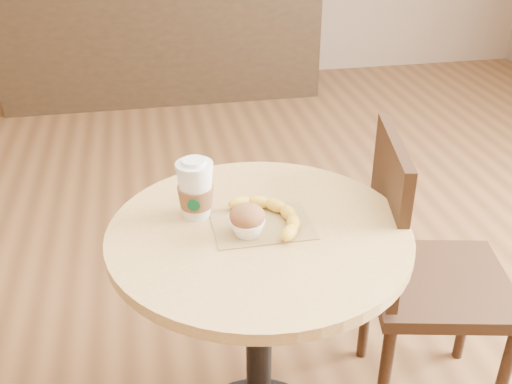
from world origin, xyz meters
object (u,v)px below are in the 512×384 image
Objects in this scene: muffin at (247,220)px; banana at (268,217)px; coffee_cup at (196,191)px; cafe_table at (259,296)px; chair_right at (420,269)px.

banana is (0.06, 0.04, -0.02)m from muffin.
coffee_cup reaches higher than muffin.
coffee_cup is at bearing 131.17° from banana.
muffin is (0.11, -0.11, -0.03)m from coffee_cup.
chair_right is (0.49, 0.09, -0.05)m from cafe_table.
muffin is 0.39× the size of banana.
banana reaches higher than cafe_table.
chair_right is at bearing -15.72° from banana.
banana is at bearing 110.77° from chair_right.
chair_right is 4.09× the size of banana.
muffin is at bearing -148.37° from cafe_table.
coffee_cup reaches higher than banana.
banana is at bearing 38.32° from cafe_table.
chair_right is 0.61m from muffin.
chair_right is 0.55m from banana.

